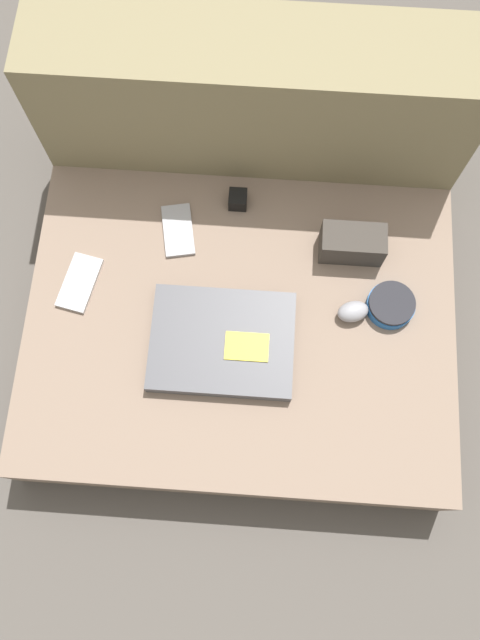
{
  "coord_description": "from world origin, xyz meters",
  "views": [
    {
      "loc": [
        0.03,
        -0.39,
        1.42
      ],
      "look_at": [
        0.0,
        0.0,
        0.17
      ],
      "focal_mm": 35.0,
      "sensor_mm": 36.0,
      "label": 1
    }
  ],
  "objects_px": {
    "phone_silver": "(80,283)",
    "camera_pouch": "(352,244)",
    "laptop": "(222,342)",
    "phone_black": "(178,230)",
    "charger_brick": "(238,199)",
    "computer_mouse": "(353,312)",
    "speaker_puck": "(391,305)"
  },
  "relations": [
    {
      "from": "charger_brick",
      "to": "phone_black",
      "type": "bearing_deg",
      "value": -148.72
    },
    {
      "from": "camera_pouch",
      "to": "phone_silver",
      "type": "bearing_deg",
      "value": -168.53
    },
    {
      "from": "computer_mouse",
      "to": "phone_black",
      "type": "height_order",
      "value": "computer_mouse"
    },
    {
      "from": "phone_silver",
      "to": "camera_pouch",
      "type": "bearing_deg",
      "value": 23.24
    },
    {
      "from": "computer_mouse",
      "to": "speaker_puck",
      "type": "relative_size",
      "value": 0.75
    },
    {
      "from": "computer_mouse",
      "to": "charger_brick",
      "type": "xyz_separation_m",
      "value": [
        -0.26,
        0.25,
        -0.0
      ]
    },
    {
      "from": "speaker_puck",
      "to": "laptop",
      "type": "bearing_deg",
      "value": -163.17
    },
    {
      "from": "laptop",
      "to": "phone_silver",
      "type": "bearing_deg",
      "value": 160.39
    },
    {
      "from": "phone_silver",
      "to": "camera_pouch",
      "type": "xyz_separation_m",
      "value": [
        0.58,
        0.12,
        0.03
      ]
    },
    {
      "from": "phone_silver",
      "to": "laptop",
      "type": "bearing_deg",
      "value": -7.93
    },
    {
      "from": "phone_silver",
      "to": "camera_pouch",
      "type": "height_order",
      "value": "camera_pouch"
    },
    {
      "from": "camera_pouch",
      "to": "phone_black",
      "type": "bearing_deg",
      "value": 176.84
    },
    {
      "from": "computer_mouse",
      "to": "charger_brick",
      "type": "relative_size",
      "value": 1.86
    },
    {
      "from": "phone_black",
      "to": "phone_silver",
      "type": "bearing_deg",
      "value": -156.5
    },
    {
      "from": "phone_silver",
      "to": "charger_brick",
      "type": "height_order",
      "value": "charger_brick"
    },
    {
      "from": "camera_pouch",
      "to": "speaker_puck",
      "type": "bearing_deg",
      "value": -55.42
    },
    {
      "from": "laptop",
      "to": "speaker_puck",
      "type": "xyz_separation_m",
      "value": [
        0.35,
        0.11,
        -0.0
      ]
    },
    {
      "from": "charger_brick",
      "to": "camera_pouch",
      "type": "bearing_deg",
      "value": -21.25
    },
    {
      "from": "laptop",
      "to": "phone_black",
      "type": "bearing_deg",
      "value": 115.22
    },
    {
      "from": "computer_mouse",
      "to": "charger_brick",
      "type": "bearing_deg",
      "value": 119.29
    },
    {
      "from": "computer_mouse",
      "to": "speaker_puck",
      "type": "xyz_separation_m",
      "value": [
        0.08,
        0.02,
        -0.0
      ]
    },
    {
      "from": "speaker_puck",
      "to": "camera_pouch",
      "type": "bearing_deg",
      "value": 124.58
    },
    {
      "from": "computer_mouse",
      "to": "phone_silver",
      "type": "xyz_separation_m",
      "value": [
        -0.59,
        0.03,
        -0.01
      ]
    },
    {
      "from": "laptop",
      "to": "speaker_puck",
      "type": "bearing_deg",
      "value": 16.92
    },
    {
      "from": "laptop",
      "to": "phone_black",
      "type": "xyz_separation_m",
      "value": [
        -0.12,
        0.25,
        -0.01
      ]
    },
    {
      "from": "phone_silver",
      "to": "phone_black",
      "type": "distance_m",
      "value": 0.24
    },
    {
      "from": "speaker_puck",
      "to": "computer_mouse",
      "type": "bearing_deg",
      "value": -164.7
    },
    {
      "from": "phone_black",
      "to": "camera_pouch",
      "type": "relative_size",
      "value": 0.98
    },
    {
      "from": "computer_mouse",
      "to": "phone_black",
      "type": "distance_m",
      "value": 0.42
    },
    {
      "from": "speaker_puck",
      "to": "charger_brick",
      "type": "height_order",
      "value": "charger_brick"
    },
    {
      "from": "speaker_puck",
      "to": "camera_pouch",
      "type": "height_order",
      "value": "camera_pouch"
    },
    {
      "from": "phone_silver",
      "to": "computer_mouse",
      "type": "bearing_deg",
      "value": 8.81
    }
  ]
}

